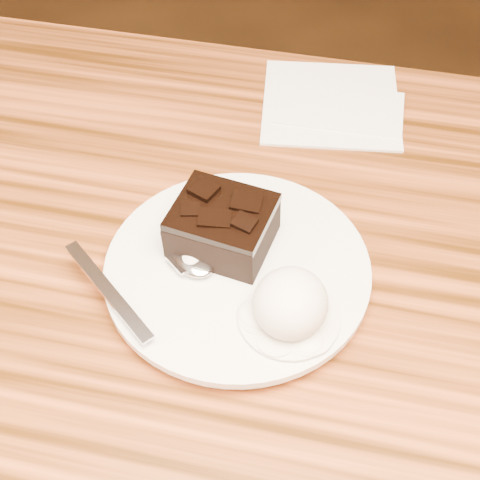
% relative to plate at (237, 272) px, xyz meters
% --- Properties ---
extents(plate, '(0.23, 0.23, 0.02)m').
position_rel_plate_xyz_m(plate, '(0.00, 0.00, 0.00)').
color(plate, white).
rests_on(plate, dining_table).
extents(brownie, '(0.09, 0.08, 0.04)m').
position_rel_plate_xyz_m(brownie, '(-0.02, 0.02, 0.03)').
color(brownie, black).
rests_on(brownie, plate).
extents(ice_cream_scoop, '(0.06, 0.06, 0.05)m').
position_rel_plate_xyz_m(ice_cream_scoop, '(0.05, -0.04, 0.03)').
color(ice_cream_scoop, white).
rests_on(ice_cream_scoop, plate).
extents(melt_puddle, '(0.08, 0.08, 0.00)m').
position_rel_plate_xyz_m(melt_puddle, '(0.05, -0.04, 0.01)').
color(melt_puddle, white).
rests_on(melt_puddle, plate).
extents(spoon, '(0.16, 0.14, 0.01)m').
position_rel_plate_xyz_m(spoon, '(-0.04, -0.01, 0.01)').
color(spoon, silver).
rests_on(spoon, plate).
extents(napkin, '(0.17, 0.17, 0.01)m').
position_rel_plate_xyz_m(napkin, '(0.05, 0.26, -0.01)').
color(napkin, white).
rests_on(napkin, dining_table).
extents(crumb_a, '(0.01, 0.01, 0.00)m').
position_rel_plate_xyz_m(crumb_a, '(0.06, -0.05, 0.01)').
color(crumb_a, black).
rests_on(crumb_a, plate).
extents(crumb_b, '(0.01, 0.01, 0.00)m').
position_rel_plate_xyz_m(crumb_b, '(-0.01, 0.00, 0.01)').
color(crumb_b, black).
rests_on(crumb_b, plate).
extents(crumb_c, '(0.01, 0.00, 0.00)m').
position_rel_plate_xyz_m(crumb_c, '(0.03, -0.03, 0.01)').
color(crumb_c, black).
rests_on(crumb_c, plate).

